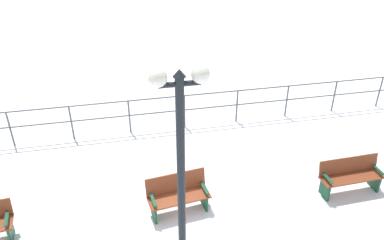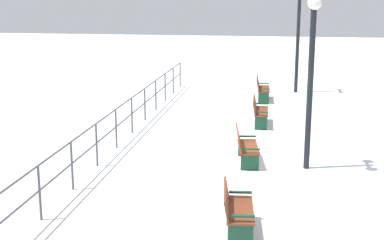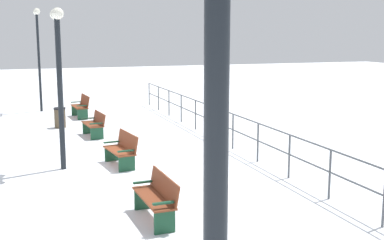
# 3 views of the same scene
# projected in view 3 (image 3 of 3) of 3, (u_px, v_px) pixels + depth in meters

# --- Properties ---
(ground_plane) EXTENTS (80.00, 80.00, 0.00)m
(ground_plane) POSITION_uv_depth(u_px,v_px,m) (115.00, 166.00, 13.59)
(ground_plane) COLOR white
(ground_plane) RESTS_ON ground
(bench_nearest) EXTENTS (0.66, 1.48, 0.96)m
(bench_nearest) POSITION_uv_depth(u_px,v_px,m) (81.00, 106.00, 21.38)
(bench_nearest) COLOR brown
(bench_nearest) RESTS_ON ground
(bench_second) EXTENTS (0.67, 1.40, 0.84)m
(bench_second) POSITION_uv_depth(u_px,v_px,m) (95.00, 124.00, 17.46)
(bench_second) COLOR brown
(bench_second) RESTS_ON ground
(bench_third) EXTENTS (0.72, 1.47, 0.90)m
(bench_third) POSITION_uv_depth(u_px,v_px,m) (122.00, 149.00, 13.59)
(bench_third) COLOR brown
(bench_third) RESTS_ON ground
(bench_fourth) EXTENTS (0.54, 1.58, 0.87)m
(bench_fourth) POSITION_uv_depth(u_px,v_px,m) (157.00, 197.00, 9.61)
(bench_fourth) COLOR brown
(bench_fourth) RESTS_ON ground
(lamppost_near) EXTENTS (0.28, 0.92, 4.65)m
(lamppost_near) POSITION_uv_depth(u_px,v_px,m) (38.00, 39.00, 22.61)
(lamppost_near) COLOR black
(lamppost_near) RESTS_ON ground
(lamppost_middle) EXTENTS (0.29, 0.93, 4.19)m
(lamppost_middle) POSITION_uv_depth(u_px,v_px,m) (59.00, 60.00, 12.84)
(lamppost_middle) COLOR black
(lamppost_middle) RESTS_ON ground
(lamppost_far) EXTENTS (0.25, 1.07, 5.10)m
(lamppost_far) POSITION_uv_depth(u_px,v_px,m) (216.00, 101.00, 2.90)
(lamppost_far) COLOR black
(lamppost_far) RESTS_ON ground
(waterfront_railing) EXTENTS (0.05, 22.18, 1.12)m
(waterfront_railing) POSITION_uv_depth(u_px,v_px,m) (245.00, 130.00, 14.73)
(waterfront_railing) COLOR #4C5156
(waterfront_railing) RESTS_ON ground
(trash_bin) EXTENTS (0.44, 0.44, 0.77)m
(trash_bin) POSITION_uv_depth(u_px,v_px,m) (60.00, 118.00, 19.08)
(trash_bin) COLOR brown
(trash_bin) RESTS_ON ground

